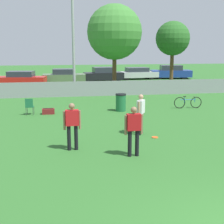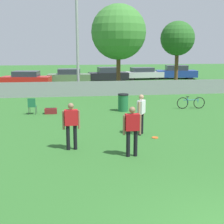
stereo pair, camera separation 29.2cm
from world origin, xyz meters
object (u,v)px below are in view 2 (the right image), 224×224
(folding_chair_sideline, at_px, (32,105))
(bicycle_sideline, at_px, (191,103))
(parked_car_blue, at_px, (176,72))
(player_defender_red, at_px, (132,128))
(parked_car_olive, at_px, (69,76))
(tree_near_pole, at_px, (119,32))
(parked_car_red, at_px, (26,79))
(tree_far_right, at_px, (178,39))
(parked_car_silver, at_px, (142,73))
(frisbee_disc, at_px, (155,138))
(trash_bin, at_px, (123,102))
(gear_bag_sideline, at_px, (51,111))
(parked_car_dark, at_px, (108,75))
(light_pole, at_px, (77,19))
(player_thrower_red, at_px, (71,123))
(player_receiver_white, at_px, (141,111))

(folding_chair_sideline, height_order, bicycle_sideline, folding_chair_sideline)
(parked_car_blue, bearing_deg, player_defender_red, -104.73)
(parked_car_blue, bearing_deg, parked_car_olive, -161.11)
(tree_near_pole, bearing_deg, parked_car_red, 144.74)
(tree_far_right, height_order, parked_car_silver, tree_far_right)
(player_defender_red, height_order, frisbee_disc, player_defender_red)
(player_defender_red, relative_size, trash_bin, 1.69)
(parked_car_olive, bearing_deg, tree_far_right, -26.92)
(frisbee_disc, xyz_separation_m, gear_bag_sideline, (-4.31, 5.26, 0.13))
(parked_car_dark, bearing_deg, gear_bag_sideline, -114.26)
(parked_car_silver, xyz_separation_m, parked_car_blue, (3.97, -0.01, 0.08))
(folding_chair_sideline, bearing_deg, light_pole, -106.75)
(player_thrower_red, xyz_separation_m, parked_car_dark, (4.16, 22.04, -0.26))
(frisbee_disc, bearing_deg, parked_car_blue, 68.59)
(gear_bag_sideline, relative_size, parked_car_silver, 0.14)
(player_defender_red, height_order, parked_car_red, player_defender_red)
(frisbee_disc, xyz_separation_m, parked_car_red, (-7.16, 18.29, 0.65))
(folding_chair_sideline, bearing_deg, parked_car_silver, -115.87)
(tree_far_right, height_order, parked_car_olive, tree_far_right)
(light_pole, relative_size, player_defender_red, 5.75)
(folding_chair_sideline, bearing_deg, player_thrower_red, 112.27)
(tree_far_right, bearing_deg, parked_car_dark, 130.12)
(parked_car_red, xyz_separation_m, parked_car_dark, (8.05, 2.77, 0.05))
(tree_near_pole, height_order, frisbee_disc, tree_near_pole)
(parked_car_red, distance_m, parked_car_dark, 8.51)
(folding_chair_sideline, relative_size, parked_car_dark, 0.21)
(tree_far_right, bearing_deg, tree_near_pole, -159.06)
(player_receiver_white, bearing_deg, trash_bin, 31.18)
(trash_bin, distance_m, parked_car_red, 14.59)
(tree_near_pole, relative_size, parked_car_red, 1.46)
(trash_bin, relative_size, parked_car_olive, 0.23)
(bicycle_sideline, bearing_deg, tree_far_right, 80.31)
(player_defender_red, distance_m, player_thrower_red, 2.16)
(player_receiver_white, bearing_deg, bicycle_sideline, -7.24)
(player_thrower_red, height_order, trash_bin, player_thrower_red)
(tree_far_right, relative_size, parked_car_red, 1.24)
(parked_car_red, relative_size, parked_car_olive, 1.07)
(player_thrower_red, distance_m, trash_bin, 7.05)
(player_receiver_white, xyz_separation_m, parked_car_red, (-6.71, 17.72, -0.30))
(player_defender_red, bearing_deg, gear_bag_sideline, 110.75)
(player_thrower_red, bearing_deg, player_defender_red, -28.23)
(folding_chair_sideline, height_order, parked_car_red, parked_car_red)
(bicycle_sideline, distance_m, parked_car_olive, 16.26)
(bicycle_sideline, bearing_deg, parked_car_blue, 77.75)
(tree_near_pole, xyz_separation_m, parked_car_olive, (-3.80, 7.48, -3.97))
(parked_car_dark, bearing_deg, parked_car_blue, 5.01)
(parked_car_olive, bearing_deg, parked_car_blue, 14.24)
(player_defender_red, distance_m, gear_bag_sideline, 7.83)
(player_thrower_red, bearing_deg, tree_far_right, 57.75)
(frisbee_disc, distance_m, parked_car_red, 19.65)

